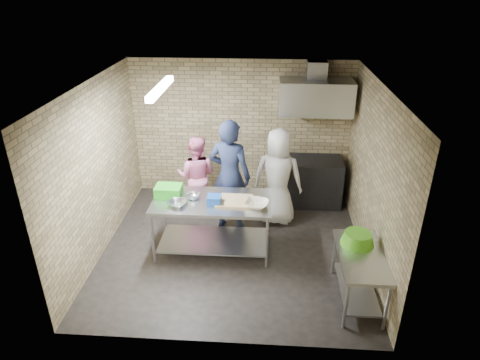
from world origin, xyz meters
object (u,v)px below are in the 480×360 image
Objects in this scene: man_navy at (230,176)px; woman_pink at (196,176)px; green_crate at (169,191)px; bottle_red at (317,98)px; prep_table at (213,226)px; blue_tub at (214,200)px; stove at (309,181)px; bottle_green at (339,99)px; woman_white at (278,177)px; green_basin at (358,238)px; side_counter at (358,277)px.

man_navy is 0.84m from woman_pink.
green_crate is 0.20× the size of man_navy.
woman_pink is (-2.15, -0.80, -1.27)m from bottle_red.
woman_pink is (-0.44, 1.17, 0.30)m from prep_table.
man_navy is at bearing 148.93° from woman_pink.
green_crate is 0.78m from blue_tub.
man_navy is (-1.45, -1.03, 0.55)m from stove.
stove is at bearing 45.99° from prep_table.
bottle_green is (2.07, 2.07, 1.03)m from blue_tub.
man_navy reaches higher than woman_white.
bottle_green is at bearing 89.58° from green_basin.
green_crate is 1.08m from man_navy.
bottle_red reaches higher than side_counter.
green_basin is 0.30× the size of woman_pink.
stove is (-0.45, 2.75, 0.08)m from side_counter.
bottle_green is (2.82, 1.85, 1.01)m from green_crate.
bottle_red is (-0.40, 2.99, 1.65)m from side_counter.
bottle_green is at bearing -131.62° from man_navy.
woman_white is at bearing 47.83° from blue_tub.
woman_pink reaches higher than prep_table.
green_crate is at bearing 47.07° from man_navy.
bottle_red is at bearing -115.92° from woman_white.
woman_white is (0.98, 1.09, -0.11)m from blue_tub.
man_navy reaches higher than prep_table.
prep_table is 4.00× the size of green_basin.
stove is 0.68× the size of woman_white.
woman_pink reaches higher than blue_tub.
bottle_red is 0.40m from bottle_green.
blue_tub is at bearing -128.91° from bottle_red.
green_crate reaches higher than side_counter.
side_counter is at bearing -25.79° from prep_table.
woman_pink is (-2.55, -0.80, -1.25)m from bottle_green.
blue_tub is at bearing -135.02° from bottle_green.
side_counter is 3.41m from bottle_green.
green_basin is 2.06m from woman_white.
woman_pink reaches higher than stove.
prep_table is 2.35m from side_counter.
bottle_green is (0.00, 2.99, 1.64)m from side_counter.
green_basin is at bearing -82.10° from bottle_red.
green_crate is 0.23× the size of woman_white.
blue_tub is 1.47m from woman_white.
bottle_red reaches higher than green_crate.
man_navy is (0.92, 0.58, 0.00)m from green_crate.
woman_pink is at bearing 2.06° from woman_white.
man_navy reaches higher than woman_pink.
green_basin is 3.07× the size of bottle_green.
stove is at bearing -151.93° from bottle_green.
bottle_green is at bearing 0.00° from bottle_red.
woman_pink is 1.49m from woman_white.
bottle_green is 1.85m from woman_white.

